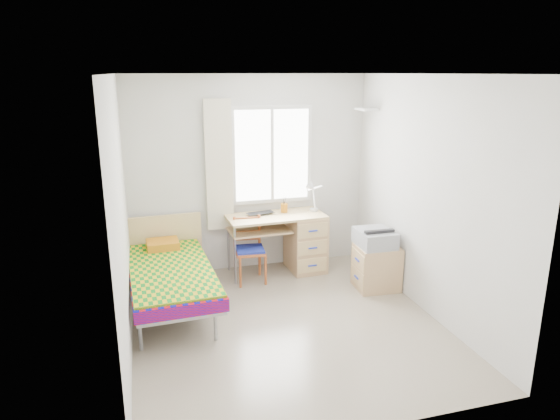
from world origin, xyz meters
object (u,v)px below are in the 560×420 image
object	(u,v)px
cabinet	(376,267)
printer	(375,238)
chair	(250,245)
bed	(171,272)
desk	(300,239)

from	to	relation	value
cabinet	printer	xyz separation A→B (m)	(-0.03, 0.03, 0.38)
cabinet	printer	bearing A→B (deg)	139.87
chair	printer	xyz separation A→B (m)	(1.43, -0.65, 0.18)
bed	desk	xyz separation A→B (m)	(1.77, 0.62, 0.02)
chair	printer	world-z (taller)	chair
bed	cabinet	size ratio (longest dim) A/B	3.60
desk	chair	bearing A→B (deg)	-170.32
bed	desk	distance (m)	1.87
bed	chair	world-z (taller)	same
bed	printer	xyz separation A→B (m)	(2.46, -0.19, 0.25)
bed	desk	bearing A→B (deg)	16.65
bed	cabinet	distance (m)	2.50
bed	cabinet	world-z (taller)	bed
bed	chair	xyz separation A→B (m)	(1.03, 0.46, 0.07)
cabinet	printer	distance (m)	0.38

